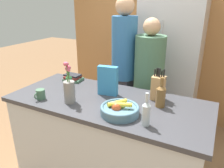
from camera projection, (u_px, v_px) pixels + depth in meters
name	position (u px, v px, depth m)	size (l,w,h in m)	color
kitchen_island	(107.00, 141.00, 2.14)	(1.82, 0.80, 0.90)	silver
back_wall_wood	(161.00, 32.00, 3.24)	(3.02, 0.12, 2.60)	#9E6B3D
refrigerator	(169.00, 65.00, 2.97)	(0.78, 0.62, 1.85)	#B7B7BC
fruit_bowl	(120.00, 109.00, 1.72)	(0.31, 0.31, 0.11)	slate
knife_block	(158.00, 88.00, 1.95)	(0.11, 0.09, 0.30)	tan
flower_vase	(69.00, 89.00, 1.89)	(0.10, 0.10, 0.37)	gray
cereal_box	(108.00, 81.00, 2.05)	(0.19, 0.09, 0.28)	teal
coffee_mug	(40.00, 94.00, 1.99)	(0.08, 0.12, 0.09)	#42664C
book_stack	(73.00, 78.00, 2.45)	(0.21, 0.17, 0.07)	#3D6047
bottle_oil	(146.00, 113.00, 1.55)	(0.06, 0.06, 0.25)	#B2BCC1
bottle_vinegar	(69.00, 82.00, 2.20)	(0.06, 0.06, 0.20)	#286633
bottle_wine	(161.00, 95.00, 1.82)	(0.08, 0.08, 0.26)	brown
person_at_sink	(124.00, 64.00, 2.60)	(0.29, 0.29, 1.80)	#383842
person_in_blue	(148.00, 81.00, 2.48)	(0.33, 0.33, 1.58)	#383842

